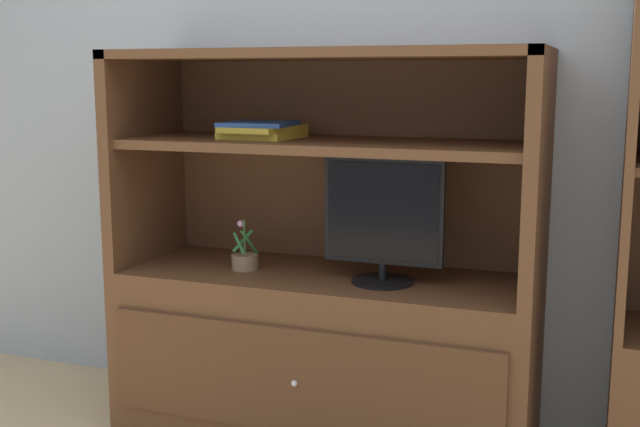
% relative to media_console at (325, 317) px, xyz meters
% --- Properties ---
extents(painted_rear_wall, '(6.00, 0.10, 2.80)m').
position_rel_media_console_xyz_m(painted_rear_wall, '(0.00, 0.34, 0.90)').
color(painted_rear_wall, '#9EA8B2').
rests_on(painted_rear_wall, ground_plane).
extents(media_console, '(1.66, 0.63, 1.55)m').
position_rel_media_console_xyz_m(media_console, '(0.00, 0.00, 0.00)').
color(media_console, brown).
rests_on(media_console, ground_plane).
extents(tv_monitor, '(0.46, 0.24, 0.48)m').
position_rel_media_console_xyz_m(tv_monitor, '(0.25, -0.06, 0.42)').
color(tv_monitor, black).
rests_on(tv_monitor, media_console).
extents(potted_plant, '(0.11, 0.12, 0.20)m').
position_rel_media_console_xyz_m(potted_plant, '(-0.33, -0.05, 0.22)').
color(potted_plant, '#8C7251').
rests_on(potted_plant, media_console).
extents(magazine_stack, '(0.29, 0.36, 0.07)m').
position_rel_media_console_xyz_m(magazine_stack, '(-0.27, -0.00, 0.74)').
color(magazine_stack, gold).
rests_on(magazine_stack, media_console).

